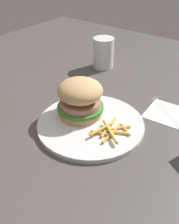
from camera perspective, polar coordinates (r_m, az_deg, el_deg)
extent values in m
plane|color=#47423F|center=(0.65, -0.98, -4.08)|extent=(1.60, 1.60, 0.00)
cylinder|color=silver|center=(0.67, 0.00, -2.55)|extent=(0.27, 0.27, 0.01)
cylinder|color=tan|center=(0.69, -1.99, 0.27)|extent=(0.12, 0.12, 0.02)
cylinder|color=#387F2D|center=(0.68, -2.01, 1.17)|extent=(0.12, 0.12, 0.01)
cylinder|color=tan|center=(0.68, -2.03, 2.05)|extent=(0.11, 0.11, 0.02)
ellipsoid|color=tan|center=(0.66, -2.09, 4.77)|extent=(0.12, 0.12, 0.06)
cylinder|color=#E5B251|center=(0.63, 6.30, -4.55)|extent=(0.03, 0.05, 0.01)
cylinder|color=#E5B251|center=(0.62, 3.11, -4.63)|extent=(0.02, 0.06, 0.01)
cylinder|color=gold|center=(0.62, 4.93, -4.70)|extent=(0.08, 0.01, 0.01)
cylinder|color=#E5B251|center=(0.65, 4.82, -2.81)|extent=(0.06, 0.02, 0.01)
cylinder|color=#E5B251|center=(0.64, 5.76, -3.64)|extent=(0.06, 0.06, 0.01)
cylinder|color=gold|center=(0.64, 4.17, -3.62)|extent=(0.08, 0.02, 0.01)
cylinder|color=gold|center=(0.64, 7.96, -3.89)|extent=(0.03, 0.04, 0.01)
cylinder|color=#E5B251|center=(0.61, 5.58, -5.21)|extent=(0.03, 0.04, 0.01)
cylinder|color=#E5B251|center=(0.62, 4.51, -4.19)|extent=(0.05, 0.07, 0.01)
cylinder|color=gold|center=(0.62, 2.55, -3.81)|extent=(0.07, 0.02, 0.01)
cube|color=white|center=(0.75, 16.85, -0.25)|extent=(0.12, 0.12, 0.00)
cube|color=silver|center=(0.72, 18.01, -1.46)|extent=(0.08, 0.09, 0.00)
cube|color=silver|center=(0.77, 15.51, 1.59)|extent=(0.04, 0.04, 0.00)
cylinder|color=silver|center=(0.80, 15.04, 2.85)|extent=(0.02, 0.02, 0.00)
cylinder|color=silver|center=(0.80, 14.53, 2.79)|extent=(0.02, 0.02, 0.00)
cylinder|color=silver|center=(0.79, 14.01, 2.72)|extent=(0.02, 0.02, 0.00)
cylinder|color=silver|center=(0.97, 3.09, 12.94)|extent=(0.08, 0.08, 0.11)
cylinder|color=black|center=(0.97, 3.04, 11.69)|extent=(0.07, 0.07, 0.06)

